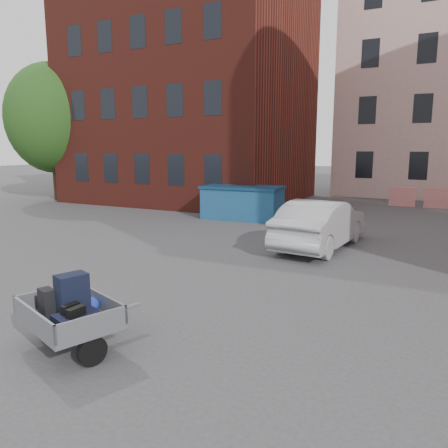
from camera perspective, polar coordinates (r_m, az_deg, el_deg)
The scene contains 8 objects.
ground at distance 10.97m, azimuth 1.84°, elevation -6.31°, with size 120.00×120.00×0.00m, color #38383A.
building_brick at distance 26.53m, azimuth -4.11°, elevation 18.54°, with size 12.00×10.00×14.00m, color #591E16.
far_building at distance 39.91m, azimuth -11.12°, elevation 11.22°, with size 6.00×6.00×8.00m, color maroon.
tree at distance 27.67m, azimuth -21.51°, elevation 13.72°, with size 5.28×5.28×8.30m.
barriers at distance 24.68m, azimuth 26.19°, elevation 3.03°, with size 4.70×0.18×1.00m.
trailer at distance 7.22m, azimuth -19.65°, elevation -10.69°, with size 1.88×1.98×1.20m.
dumpster at distance 18.86m, azimuth 2.44°, elevation 2.85°, with size 3.50×1.96×1.42m.
silver_car at distance 13.77m, azimuth 12.52°, elevation 0.02°, with size 1.58×4.52×1.49m, color #A1A3A8.
Camera 1 is at (4.44, -9.54, 3.10)m, focal length 35.00 mm.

